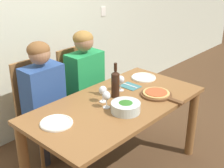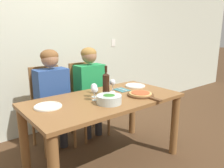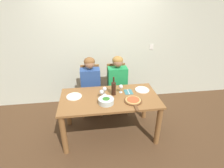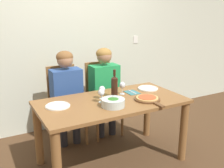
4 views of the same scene
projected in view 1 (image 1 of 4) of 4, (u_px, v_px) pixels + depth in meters
back_wall at (28, 16)px, 3.27m from camera, size 10.00×0.06×2.70m
dining_table at (116, 116)px, 2.78m from camera, size 1.63×0.84×0.76m
chair_left at (39, 108)px, 3.10m from camera, size 0.42×0.42×1.02m
chair_right at (79, 91)px, 3.46m from camera, size 0.42×0.42×1.02m
person_woman at (44, 92)px, 2.94m from camera, size 0.47×0.51×1.24m
person_man at (86, 77)px, 3.30m from camera, size 0.47×0.51×1.24m
wine_bottle at (115, 83)px, 2.78m from camera, size 0.08×0.08×0.32m
broccoli_bowl at (126, 107)px, 2.56m from camera, size 0.25×0.25×0.09m
dinner_plate_left at (56, 123)px, 2.39m from camera, size 0.26×0.26×0.02m
dinner_plate_right at (144, 77)px, 3.24m from camera, size 0.26×0.26×0.02m
pizza_on_board at (157, 94)px, 2.85m from camera, size 0.29×0.43×0.04m
wine_glass_left at (107, 97)px, 2.60m from camera, size 0.07×0.07×0.15m
wine_glass_right at (121, 80)px, 2.92m from camera, size 0.07×0.07×0.15m
wine_glass_centre at (103, 91)px, 2.70m from camera, size 0.07×0.07×0.15m
fork_on_napkin at (130, 86)px, 3.05m from camera, size 0.14×0.18×0.01m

